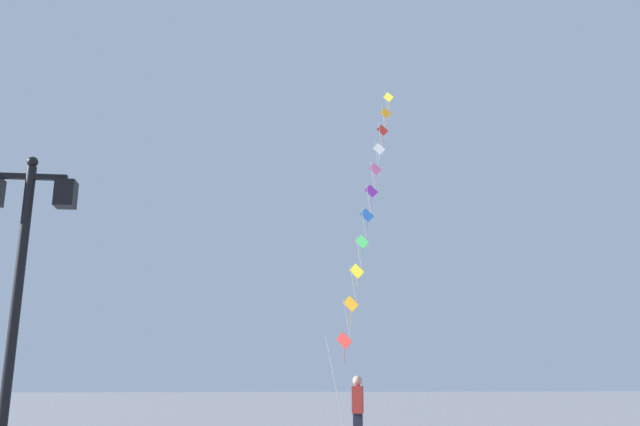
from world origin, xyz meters
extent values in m
cylinder|color=black|center=(-3.35, 9.36, 2.33)|extent=(0.14, 0.14, 4.66)
sphere|color=black|center=(-3.35, 9.36, 4.74)|extent=(0.16, 0.16, 0.16)
cube|color=black|center=(-3.35, 9.36, 4.51)|extent=(1.04, 0.08, 0.08)
cube|color=black|center=(-2.83, 9.36, 4.26)|extent=(0.28, 0.28, 0.40)
cube|color=beige|center=(-2.83, 9.36, 4.26)|extent=(0.19, 0.19, 0.30)
cylinder|color=silver|center=(2.27, 17.32, 1.44)|extent=(0.77, 1.81, 2.53)
cylinder|color=silver|center=(2.80, 18.61, 3.26)|extent=(0.35, 0.82, 1.13)
cylinder|color=silver|center=(3.13, 19.41, 4.38)|extent=(0.35, 0.82, 1.13)
cylinder|color=silver|center=(3.46, 20.21, 5.50)|extent=(0.35, 0.82, 1.13)
cylinder|color=silver|center=(3.79, 21.00, 6.62)|extent=(0.35, 0.82, 1.13)
cylinder|color=silver|center=(4.12, 21.80, 7.74)|extent=(0.35, 0.82, 1.13)
cylinder|color=silver|center=(4.45, 22.59, 8.86)|extent=(0.35, 0.82, 1.13)
cylinder|color=silver|center=(4.78, 23.39, 9.98)|extent=(0.35, 0.82, 1.13)
cylinder|color=silver|center=(5.11, 24.18, 11.09)|extent=(0.35, 0.82, 1.13)
cylinder|color=silver|center=(5.44, 24.98, 12.21)|extent=(0.35, 0.82, 1.13)
cylinder|color=silver|center=(5.77, 25.78, 13.33)|extent=(0.35, 0.82, 1.13)
cube|color=red|center=(2.64, 18.22, 2.70)|extent=(0.41, 0.30, 0.50)
cylinder|color=red|center=(2.64, 18.22, 2.29)|extent=(0.04, 0.05, 0.40)
cube|color=orange|center=(2.97, 19.01, 3.82)|extent=(0.43, 0.27, 0.50)
cylinder|color=orange|center=(2.97, 19.01, 3.41)|extent=(0.05, 0.07, 0.41)
cube|color=yellow|center=(3.29, 19.81, 4.94)|extent=(0.43, 0.27, 0.50)
cylinder|color=yellow|center=(3.29, 19.81, 4.60)|extent=(0.04, 0.05, 0.27)
cube|color=green|center=(3.62, 20.60, 6.06)|extent=(0.41, 0.30, 0.50)
cylinder|color=green|center=(3.62, 20.60, 5.71)|extent=(0.04, 0.05, 0.29)
cube|color=blue|center=(3.95, 21.40, 7.18)|extent=(0.49, 0.12, 0.50)
cylinder|color=blue|center=(3.95, 21.40, 6.80)|extent=(0.02, 0.02, 0.34)
cube|color=purple|center=(4.28, 22.19, 8.30)|extent=(0.50, 0.09, 0.50)
cylinder|color=purple|center=(4.28, 22.19, 7.89)|extent=(0.03, 0.06, 0.40)
cube|color=pink|center=(4.61, 22.99, 9.42)|extent=(0.49, 0.11, 0.50)
cylinder|color=pink|center=(4.61, 22.99, 9.01)|extent=(0.03, 0.07, 0.39)
cube|color=white|center=(4.94, 23.79, 10.53)|extent=(0.48, 0.16, 0.50)
cylinder|color=white|center=(4.94, 23.79, 10.20)|extent=(0.03, 0.04, 0.25)
cube|color=red|center=(5.27, 24.58, 11.65)|extent=(0.50, 0.09, 0.50)
cylinder|color=red|center=(5.27, 24.58, 11.28)|extent=(0.02, 0.05, 0.34)
cube|color=orange|center=(5.60, 25.38, 12.77)|extent=(0.49, 0.13, 0.50)
cylinder|color=orange|center=(5.60, 25.38, 12.42)|extent=(0.02, 0.03, 0.30)
cube|color=yellow|center=(5.93, 26.17, 13.89)|extent=(0.42, 0.29, 0.50)
cylinder|color=yellow|center=(5.93, 26.17, 13.53)|extent=(0.04, 0.04, 0.31)
cube|color=#B22D26|center=(2.46, 15.04, 1.18)|extent=(0.33, 0.43, 0.60)
sphere|color=tan|center=(2.46, 15.04, 1.60)|extent=(0.22, 0.22, 0.22)
cylinder|color=#B22D26|center=(2.51, 15.25, 1.35)|extent=(0.18, 0.40, 0.50)
camera|label=1|loc=(-0.14, -0.23, 1.59)|focal=36.61mm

